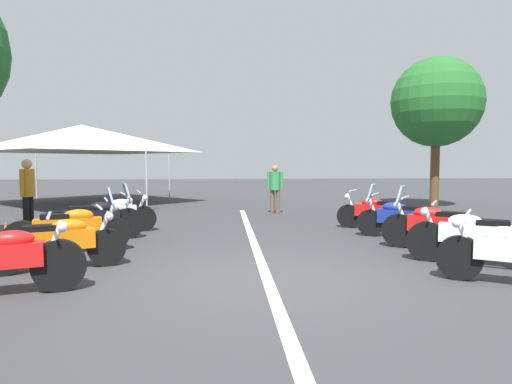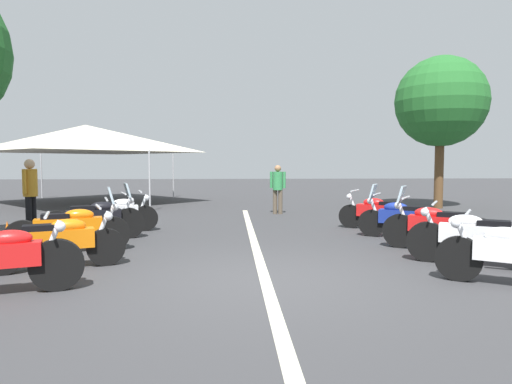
{
  "view_description": "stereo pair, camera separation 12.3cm",
  "coord_description": "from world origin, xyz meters",
  "px_view_note": "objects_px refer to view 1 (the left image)",
  "views": [
    {
      "loc": [
        -6.2,
        0.6,
        1.67
      ],
      "look_at": [
        2.29,
        0.0,
        1.11
      ],
      "focal_mm": 31.02,
      "sensor_mm": 36.0,
      "label": 1
    },
    {
      "loc": [
        -6.2,
        0.48,
        1.67
      ],
      "look_at": [
        2.29,
        0.0,
        1.11
      ],
      "focal_mm": 31.02,
      "sensor_mm": 36.0,
      "label": 2
    }
  ],
  "objects_px": {
    "motorcycle_right_row_4": "(378,212)",
    "roadside_tree_0": "(437,103)",
    "motorcycle_left_row_1": "(58,242)",
    "motorcycle_right_row_1": "(476,237)",
    "motorcycle_left_row_3": "(94,219)",
    "motorcycle_right_row_3": "(401,218)",
    "motorcycle_right_row_2": "(436,226)",
    "traffic_cone_0": "(6,239)",
    "event_tent": "(82,138)",
    "motorcycle_left_row_4": "(115,214)",
    "bystander_0": "(275,186)",
    "motorcycle_left_row_2": "(70,228)",
    "bystander_3": "(28,190)"
  },
  "relations": [
    {
      "from": "bystander_0",
      "to": "motorcycle_right_row_2",
      "type": "bearing_deg",
      "value": 42.29
    },
    {
      "from": "motorcycle_left_row_1",
      "to": "motorcycle_right_row_1",
      "type": "distance_m",
      "value": 6.65
    },
    {
      "from": "event_tent",
      "to": "bystander_0",
      "type": "bearing_deg",
      "value": -118.52
    },
    {
      "from": "motorcycle_right_row_1",
      "to": "roadside_tree_0",
      "type": "bearing_deg",
      "value": -81.94
    },
    {
      "from": "motorcycle_right_row_4",
      "to": "roadside_tree_0",
      "type": "relative_size",
      "value": 0.34
    },
    {
      "from": "motorcycle_right_row_4",
      "to": "traffic_cone_0",
      "type": "bearing_deg",
      "value": 50.41
    },
    {
      "from": "motorcycle_right_row_4",
      "to": "event_tent",
      "type": "height_order",
      "value": "event_tent"
    },
    {
      "from": "motorcycle_right_row_1",
      "to": "traffic_cone_0",
      "type": "distance_m",
      "value": 8.15
    },
    {
      "from": "motorcycle_left_row_1",
      "to": "motorcycle_left_row_4",
      "type": "distance_m",
      "value": 3.76
    },
    {
      "from": "motorcycle_right_row_3",
      "to": "event_tent",
      "type": "distance_m",
      "value": 13.27
    },
    {
      "from": "traffic_cone_0",
      "to": "event_tent",
      "type": "bearing_deg",
      "value": 10.03
    },
    {
      "from": "motorcycle_left_row_3",
      "to": "motorcycle_right_row_3",
      "type": "relative_size",
      "value": 1.14
    },
    {
      "from": "motorcycle_left_row_3",
      "to": "motorcycle_left_row_4",
      "type": "bearing_deg",
      "value": 60.66
    },
    {
      "from": "motorcycle_left_row_4",
      "to": "motorcycle_left_row_1",
      "type": "bearing_deg",
      "value": -104.98
    },
    {
      "from": "motorcycle_right_row_1",
      "to": "motorcycle_right_row_4",
      "type": "xyz_separation_m",
      "value": [
        3.88,
        0.26,
        -0.02
      ]
    },
    {
      "from": "motorcycle_right_row_1",
      "to": "roadside_tree_0",
      "type": "distance_m",
      "value": 10.27
    },
    {
      "from": "motorcycle_right_row_3",
      "to": "traffic_cone_0",
      "type": "distance_m",
      "value": 7.94
    },
    {
      "from": "motorcycle_left_row_2",
      "to": "motorcycle_right_row_1",
      "type": "bearing_deg",
      "value": -29.85
    },
    {
      "from": "traffic_cone_0",
      "to": "roadside_tree_0",
      "type": "distance_m",
      "value": 14.4
    },
    {
      "from": "motorcycle_right_row_3",
      "to": "bystander_3",
      "type": "xyz_separation_m",
      "value": [
        1.32,
        8.54,
        0.58
      ]
    },
    {
      "from": "roadside_tree_0",
      "to": "event_tent",
      "type": "bearing_deg",
      "value": 79.5
    },
    {
      "from": "traffic_cone_0",
      "to": "motorcycle_right_row_2",
      "type": "bearing_deg",
      "value": -91.1
    },
    {
      "from": "motorcycle_left_row_3",
      "to": "motorcycle_left_row_4",
      "type": "distance_m",
      "value": 1.15
    },
    {
      "from": "motorcycle_right_row_1",
      "to": "motorcycle_right_row_4",
      "type": "distance_m",
      "value": 3.89
    },
    {
      "from": "motorcycle_left_row_3",
      "to": "bystander_3",
      "type": "relative_size",
      "value": 1.16
    },
    {
      "from": "motorcycle_left_row_1",
      "to": "traffic_cone_0",
      "type": "xyz_separation_m",
      "value": [
        1.26,
        1.38,
        -0.16
      ]
    },
    {
      "from": "motorcycle_right_row_3",
      "to": "motorcycle_right_row_4",
      "type": "distance_m",
      "value": 1.27
    },
    {
      "from": "motorcycle_left_row_2",
      "to": "bystander_3",
      "type": "bearing_deg",
      "value": 107.75
    },
    {
      "from": "motorcycle_left_row_1",
      "to": "event_tent",
      "type": "xyz_separation_m",
      "value": [
        11.35,
        3.16,
        2.2
      ]
    },
    {
      "from": "motorcycle_right_row_1",
      "to": "bystander_3",
      "type": "distance_m",
      "value": 9.59
    },
    {
      "from": "motorcycle_left_row_1",
      "to": "event_tent",
      "type": "distance_m",
      "value": 11.98
    },
    {
      "from": "motorcycle_left_row_2",
      "to": "roadside_tree_0",
      "type": "relative_size",
      "value": 0.38
    },
    {
      "from": "motorcycle_right_row_1",
      "to": "motorcycle_right_row_3",
      "type": "relative_size",
      "value": 1.1
    },
    {
      "from": "motorcycle_left_row_1",
      "to": "motorcycle_left_row_2",
      "type": "distance_m",
      "value": 1.33
    },
    {
      "from": "motorcycle_right_row_2",
      "to": "motorcycle_right_row_3",
      "type": "distance_m",
      "value": 1.39
    },
    {
      "from": "bystander_3",
      "to": "motorcycle_left_row_4",
      "type": "bearing_deg",
      "value": -172.17
    },
    {
      "from": "motorcycle_left_row_2",
      "to": "traffic_cone_0",
      "type": "xyz_separation_m",
      "value": [
        -0.05,
        1.12,
        -0.18
      ]
    },
    {
      "from": "motorcycle_left_row_2",
      "to": "motorcycle_right_row_1",
      "type": "xyz_separation_m",
      "value": [
        -1.43,
        -6.91,
        -0.0
      ]
    },
    {
      "from": "motorcycle_right_row_1",
      "to": "bystander_3",
      "type": "height_order",
      "value": "bystander_3"
    },
    {
      "from": "traffic_cone_0",
      "to": "bystander_0",
      "type": "distance_m",
      "value": 8.29
    },
    {
      "from": "motorcycle_right_row_1",
      "to": "motorcycle_right_row_3",
      "type": "distance_m",
      "value": 2.62
    },
    {
      "from": "bystander_0",
      "to": "bystander_3",
      "type": "relative_size",
      "value": 0.91
    },
    {
      "from": "motorcycle_left_row_4",
      "to": "bystander_3",
      "type": "bearing_deg",
      "value": 162.82
    },
    {
      "from": "bystander_0",
      "to": "motorcycle_left_row_3",
      "type": "bearing_deg",
      "value": -21.77
    },
    {
      "from": "motorcycle_right_row_1",
      "to": "bystander_3",
      "type": "xyz_separation_m",
      "value": [
        3.94,
        8.73,
        0.57
      ]
    },
    {
      "from": "motorcycle_left_row_3",
      "to": "motorcycle_left_row_4",
      "type": "xyz_separation_m",
      "value": [
        1.13,
        -0.16,
        -0.03
      ]
    },
    {
      "from": "motorcycle_left_row_3",
      "to": "motorcycle_right_row_4",
      "type": "height_order",
      "value": "motorcycle_left_row_3"
    },
    {
      "from": "motorcycle_right_row_1",
      "to": "motorcycle_left_row_1",
      "type": "bearing_deg",
      "value": 29.27
    },
    {
      "from": "motorcycle_right_row_2",
      "to": "bystander_3",
      "type": "xyz_separation_m",
      "value": [
        2.71,
        8.66,
        0.56
      ]
    },
    {
      "from": "motorcycle_left_row_2",
      "to": "motorcycle_left_row_4",
      "type": "height_order",
      "value": "motorcycle_left_row_2"
    }
  ]
}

